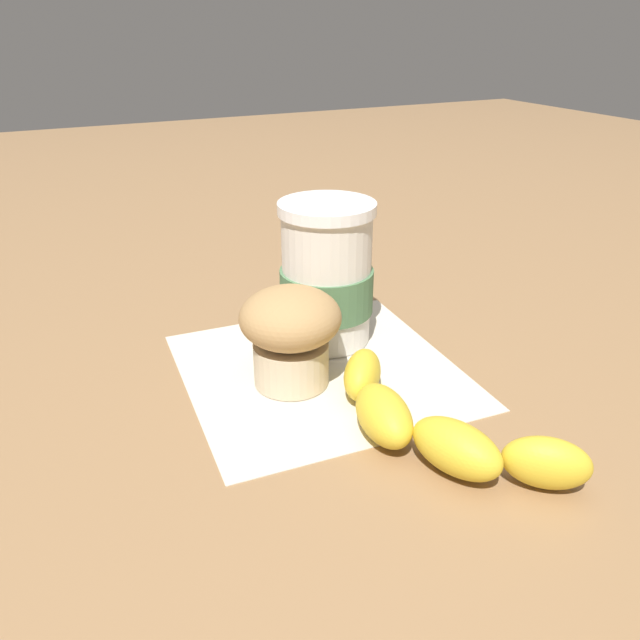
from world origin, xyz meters
name	(u,v)px	position (x,y,z in m)	size (l,w,h in m)	color
ground_plane	(320,371)	(0.00, 0.00, 0.00)	(3.00, 3.00, 0.00)	#936D47
paper_napkin	(320,370)	(0.00, 0.00, 0.00)	(0.23, 0.23, 0.00)	beige
coffee_cup	(327,277)	(-0.05, 0.03, 0.07)	(0.09, 0.09, 0.13)	silver
muffin	(291,331)	(0.01, -0.03, 0.05)	(0.08, 0.08, 0.08)	beige
banana	(431,423)	(0.13, 0.03, 0.02)	(0.21, 0.12, 0.04)	gold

